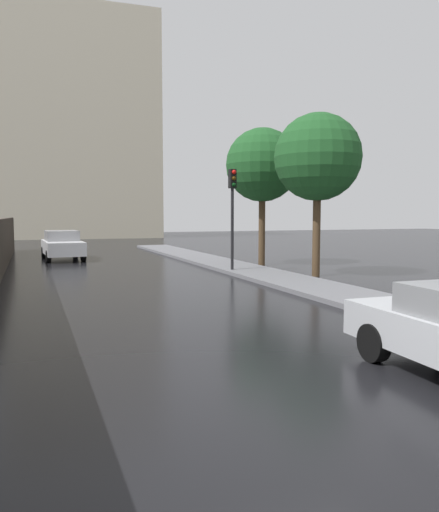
% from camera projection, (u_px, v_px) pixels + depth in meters
% --- Properties ---
extents(ground, '(120.00, 120.00, 0.00)m').
position_uv_depth(ground, '(318.00, 409.00, 5.85)').
color(ground, black).
extents(car_white_near_kerb, '(2.05, 4.60, 1.52)m').
position_uv_depth(car_white_near_kerb, '(62.00, 245.00, 25.41)').
color(car_white_near_kerb, silver).
rests_on(car_white_near_kerb, ground).
extents(traffic_light, '(0.26, 0.39, 4.01)m').
position_uv_depth(traffic_light, '(233.00, 200.00, 19.28)').
color(traffic_light, black).
rests_on(traffic_light, sidewalk_strip).
extents(street_tree_near, '(3.35, 3.35, 6.30)m').
position_uv_depth(street_tree_near, '(262.00, 165.00, 22.14)').
color(street_tree_near, '#4C3823').
rests_on(street_tree_near, ground).
extents(street_tree_mid, '(3.27, 3.27, 6.14)m').
position_uv_depth(street_tree_mid, '(318.00, 158.00, 18.13)').
color(street_tree_mid, '#4C3823').
rests_on(street_tree_mid, ground).
extents(distant_tower, '(16.03, 9.49, 25.63)m').
position_uv_depth(distant_tower, '(81.00, 127.00, 49.83)').
color(distant_tower, beige).
rests_on(distant_tower, ground).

